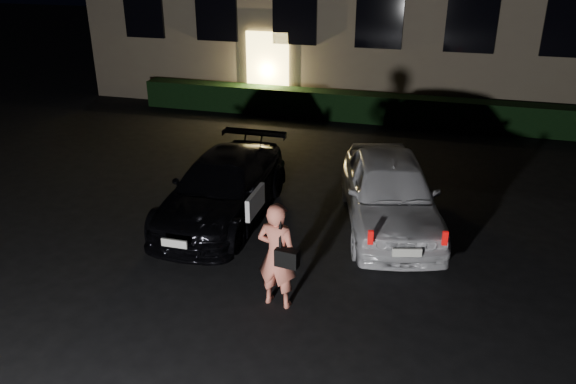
% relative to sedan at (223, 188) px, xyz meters
% --- Properties ---
extents(ground, '(80.00, 80.00, 0.00)m').
position_rel_sedan_xyz_m(ground, '(1.82, -3.04, -0.61)').
color(ground, black).
rests_on(ground, ground).
extents(hedge, '(15.00, 0.70, 0.85)m').
position_rel_sedan_xyz_m(hedge, '(1.82, 7.46, -0.19)').
color(hedge, black).
rests_on(hedge, ground).
extents(sedan, '(1.89, 4.35, 1.23)m').
position_rel_sedan_xyz_m(sedan, '(0.00, 0.00, 0.00)').
color(sedan, black).
rests_on(sedan, ground).
extents(hatch, '(2.66, 4.39, 1.40)m').
position_rel_sedan_xyz_m(hatch, '(3.18, 0.53, 0.09)').
color(hatch, white).
rests_on(hatch, ground).
extents(man, '(0.70, 0.47, 1.67)m').
position_rel_sedan_xyz_m(man, '(1.92, -2.58, 0.22)').
color(man, '#E77760').
rests_on(man, ground).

